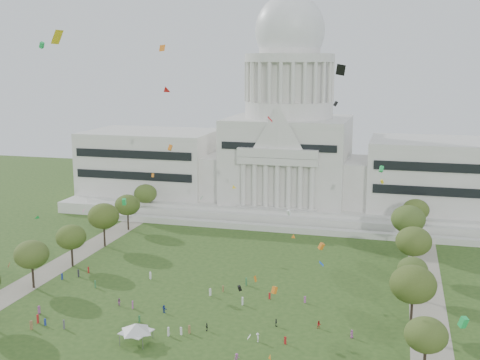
{
  "coord_description": "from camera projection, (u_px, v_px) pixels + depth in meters",
  "views": [
    {
      "loc": [
        40.2,
        -104.36,
        54.37
      ],
      "look_at": [
        0.0,
        45.0,
        24.0
      ],
      "focal_mm": 45.0,
      "sensor_mm": 36.0,
      "label": 1
    }
  ],
  "objects": [
    {
      "name": "capitol",
      "position": [
        288.0,
        150.0,
        222.95
      ],
      "size": [
        160.0,
        64.5,
        91.3
      ],
      "color": "silver",
      "rests_on": "ground"
    },
    {
      "name": "person_5",
      "position": [
        164.0,
        309.0,
        132.56
      ],
      "size": [
        1.75,
        1.35,
        1.77
      ],
      "primitive_type": "imported",
      "rotation": [
        0.0,
        0.0,
        2.64
      ],
      "color": "navy",
      "rests_on": "ground"
    },
    {
      "name": "person_10",
      "position": [
        276.0,
        323.0,
        125.7
      ],
      "size": [
        0.58,
        1.0,
        1.66
      ],
      "primitive_type": "imported",
      "rotation": [
        0.0,
        0.0,
        1.62
      ],
      "color": "#26262B",
      "rests_on": "ground"
    },
    {
      "name": "row_tree_l_2",
      "position": [
        31.0,
        254.0,
        145.85
      ],
      "size": [
        8.42,
        8.42,
        11.97
      ],
      "color": "black",
      "rests_on": "ground"
    },
    {
      "name": "path_left",
      "position": [
        52.0,
        270.0,
        160.27
      ],
      "size": [
        8.0,
        160.0,
        0.04
      ],
      "primitive_type": "cube",
      "color": "gray",
      "rests_on": "ground"
    },
    {
      "name": "path_right",
      "position": [
        428.0,
        307.0,
        135.79
      ],
      "size": [
        8.0,
        160.0,
        0.04
      ],
      "primitive_type": "cube",
      "color": "gray",
      "rests_on": "ground"
    },
    {
      "name": "row_tree_r_1",
      "position": [
        426.0,
        335.0,
        104.69
      ],
      "size": [
        7.58,
        7.58,
        10.78
      ],
      "color": "black",
      "rests_on": "ground"
    },
    {
      "name": "row_tree_l_3",
      "position": [
        71.0,
        237.0,
        161.41
      ],
      "size": [
        8.12,
        8.12,
        11.55
      ],
      "color": "black",
      "rests_on": "ground"
    },
    {
      "name": "row_tree_r_3",
      "position": [
        413.0,
        269.0,
        139.6
      ],
      "size": [
        7.01,
        7.01,
        9.98
      ],
      "color": "black",
      "rests_on": "ground"
    },
    {
      "name": "event_tent",
      "position": [
        136.0,
        327.0,
        118.04
      ],
      "size": [
        8.85,
        8.85,
        4.09
      ],
      "color": "#4C4C4C",
      "rests_on": "ground"
    },
    {
      "name": "kite_swarm",
      "position": [
        208.0,
        210.0,
        121.56
      ],
      "size": [
        97.5,
        100.27,
        55.5
      ],
      "color": "yellow",
      "rests_on": "ground"
    },
    {
      "name": "person_4",
      "position": [
        207.0,
        327.0,
        123.63
      ],
      "size": [
        0.86,
        1.12,
        1.7
      ],
      "primitive_type": "imported",
      "rotation": [
        0.0,
        0.0,
        5.07
      ],
      "color": "#26262B",
      "rests_on": "ground"
    },
    {
      "name": "row_tree_r_6",
      "position": [
        416.0,
        210.0,
        189.76
      ],
      "size": [
        8.42,
        8.42,
        11.97
      ],
      "color": "black",
      "rests_on": "ground"
    },
    {
      "name": "row_tree_r_2",
      "position": [
        413.0,
        284.0,
        123.01
      ],
      "size": [
        9.55,
        9.55,
        13.58
      ],
      "color": "black",
      "rests_on": "ground"
    },
    {
      "name": "row_tree_r_5",
      "position": [
        408.0,
        219.0,
        173.12
      ],
      "size": [
        9.82,
        9.82,
        13.96
      ],
      "color": "black",
      "rests_on": "ground"
    },
    {
      "name": "distant_crowd",
      "position": [
        141.0,
        302.0,
        136.51
      ],
      "size": [
        62.52,
        36.43,
        1.94
      ],
      "color": "olive",
      "rests_on": "ground"
    },
    {
      "name": "row_tree_l_5",
      "position": [
        127.0,
        205.0,
        196.8
      ],
      "size": [
        8.33,
        8.33,
        11.85
      ],
      "color": "black",
      "rests_on": "ground"
    },
    {
      "name": "row_tree_l_6",
      "position": [
        145.0,
        194.0,
        214.43
      ],
      "size": [
        8.19,
        8.19,
        11.64
      ],
      "color": "black",
      "rests_on": "ground"
    },
    {
      "name": "person_3",
      "position": [
        258.0,
        337.0,
        118.69
      ],
      "size": [
        0.98,
        1.35,
        1.87
      ],
      "primitive_type": "imported",
      "rotation": [
        0.0,
        0.0,
        5.04
      ],
      "color": "silver",
      "rests_on": "ground"
    },
    {
      "name": "person_0",
      "position": [
        352.0,
        334.0,
        120.41
      ],
      "size": [
        0.99,
        0.99,
        1.73
      ],
      "primitive_type": "imported",
      "rotation": [
        0.0,
        0.0,
        5.5
      ],
      "color": "#994C8C",
      "rests_on": "ground"
    },
    {
      "name": "row_tree_r_4",
      "position": [
        414.0,
        241.0,
        153.82
      ],
      "size": [
        9.19,
        9.19,
        13.06
      ],
      "color": "black",
      "rests_on": "ground"
    },
    {
      "name": "ground",
      "position": [
        181.0,
        340.0,
        119.61
      ],
      "size": [
        400.0,
        400.0,
        0.0
      ],
      "primitive_type": "plane",
      "color": "#2B491A",
      "rests_on": "ground"
    },
    {
      "name": "row_tree_l_4",
      "position": [
        104.0,
        216.0,
        178.71
      ],
      "size": [
        9.29,
        9.29,
        13.21
      ],
      "color": "black",
      "rests_on": "ground"
    },
    {
      "name": "person_2",
      "position": [
        319.0,
        325.0,
        124.65
      ],
      "size": [
        0.92,
        0.66,
        1.72
      ],
      "primitive_type": "imported",
      "rotation": [
        0.0,
        0.0,
        0.18
      ],
      "color": "#B21E1E",
      "rests_on": "ground"
    },
    {
      "name": "person_8",
      "position": [
        119.0,
        302.0,
        136.48
      ],
      "size": [
        0.98,
        0.89,
        1.72
      ],
      "primitive_type": "imported",
      "rotation": [
        0.0,
        0.0,
        2.56
      ],
      "color": "#994C8C",
      "rests_on": "ground"
    },
    {
      "name": "person_9",
      "position": [
        237.0,
        358.0,
        110.71
      ],
      "size": [
        1.15,
        1.24,
        1.74
      ],
      "primitive_type": "imported",
      "rotation": [
        0.0,
        0.0,
        0.91
      ],
      "color": "#994C8C",
      "rests_on": "ground"
    }
  ]
}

